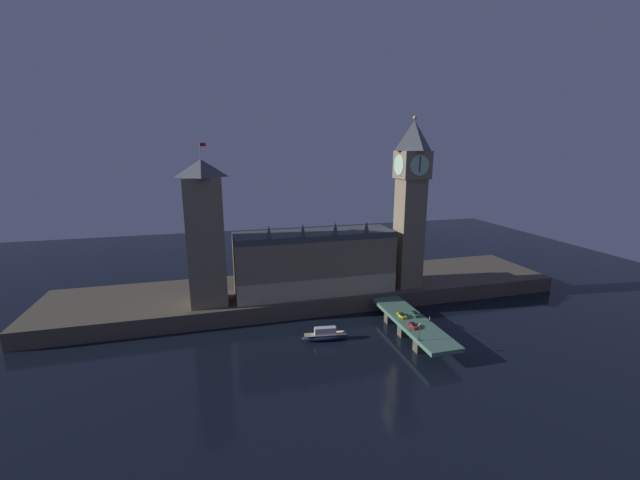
# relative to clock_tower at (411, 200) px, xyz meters

# --- Properties ---
(ground_plane) EXTENTS (400.00, 400.00, 0.00)m
(ground_plane) POSITION_rel_clock_tower_xyz_m (-39.45, -26.54, -44.48)
(ground_plane) COLOR black
(embankment) EXTENTS (220.00, 42.00, 6.66)m
(embankment) POSITION_rel_clock_tower_xyz_m (-39.45, 12.46, -41.15)
(embankment) COLOR #4C4438
(embankment) RESTS_ON ground_plane
(parliament_hall) EXTENTS (65.23, 18.81, 30.71)m
(parliament_hall) POSITION_rel_clock_tower_xyz_m (-40.85, 3.20, -25.07)
(parliament_hall) COLOR #7F7056
(parliament_hall) RESTS_ON embankment
(clock_tower) EXTENTS (12.38, 12.49, 71.56)m
(clock_tower) POSITION_rel_clock_tower_xyz_m (0.00, 0.00, 0.00)
(clock_tower) COLOR #7F7056
(clock_tower) RESTS_ON embankment
(victoria_tower) EXTENTS (13.77, 13.77, 61.00)m
(victoria_tower) POSITION_rel_clock_tower_xyz_m (-83.42, 1.71, -10.20)
(victoria_tower) COLOR #7F7056
(victoria_tower) RESTS_ON embankment
(bridge) EXTENTS (11.48, 46.00, 5.79)m
(bridge) POSITION_rel_clock_tower_xyz_m (-13.71, -31.54, -40.42)
(bridge) COLOR #4C7560
(bridge) RESTS_ON ground_plane
(car_northbound_lead) EXTENTS (2.09, 4.61, 1.36)m
(car_northbound_lead) POSITION_rel_clock_tower_xyz_m (-16.24, -28.44, -38.05)
(car_northbound_lead) COLOR yellow
(car_northbound_lead) RESTS_ON bridge
(car_northbound_trail) EXTENTS (1.91, 4.66, 1.36)m
(car_northbound_trail) POSITION_rel_clock_tower_xyz_m (-16.24, -36.94, -38.05)
(car_northbound_trail) COLOR red
(car_northbound_trail) RESTS_ON bridge
(car_southbound_trail) EXTENTS (1.87, 4.32, 1.54)m
(car_southbound_trail) POSITION_rel_clock_tower_xyz_m (-11.19, -28.72, -37.97)
(car_southbound_trail) COLOR #235633
(car_southbound_trail) RESTS_ON bridge
(pedestrian_near_rail) EXTENTS (0.38, 0.38, 1.67)m
(pedestrian_near_rail) POSITION_rel_clock_tower_xyz_m (-18.77, -39.36, -37.81)
(pedestrian_near_rail) COLOR black
(pedestrian_near_rail) RESTS_ON bridge
(pedestrian_mid_walk) EXTENTS (0.38, 0.38, 1.86)m
(pedestrian_mid_walk) POSITION_rel_clock_tower_xyz_m (-8.66, -34.63, -37.69)
(pedestrian_mid_walk) COLOR black
(pedestrian_mid_walk) RESTS_ON bridge
(street_lamp_near) EXTENTS (1.34, 0.60, 5.89)m
(street_lamp_near) POSITION_rel_clock_tower_xyz_m (-19.17, -46.26, -35.00)
(street_lamp_near) COLOR #2D3333
(street_lamp_near) RESTS_ON bridge
(boat_upstream) EXTENTS (16.84, 5.54, 4.79)m
(boat_upstream) POSITION_rel_clock_tower_xyz_m (-44.86, -27.46, -42.73)
(boat_upstream) COLOR #1E2842
(boat_upstream) RESTS_ON ground_plane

